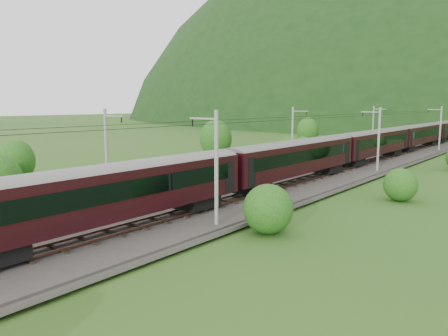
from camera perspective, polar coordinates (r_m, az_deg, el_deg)
The scene contains 14 objects.
ground at distance 35.25m, azimuth -8.81°, elevation -6.03°, with size 600.00×600.00×0.00m, color #28551A.
railbed at distance 42.42m, azimuth 1.20°, elevation -3.27°, with size 14.00×220.00×0.30m, color #38332D.
track_left at distance 43.85m, azimuth -1.29°, elevation -2.59°, with size 2.40×220.00×0.27m.
track_right at distance 40.98m, azimuth 3.87°, elevation -3.39°, with size 2.40×220.00×0.27m.
catenary_left at distance 63.44m, azimuth 8.98°, elevation 4.46°, with size 2.54×192.28×8.00m.
catenary_right at distance 58.36m, azimuth 19.49°, elevation 3.76°, with size 2.54×192.28×8.00m.
overhead_wires at distance 41.57m, azimuth 1.23°, elevation 6.15°, with size 4.83×198.00×0.03m.
mountain_ridge at distance 354.24m, azimuth 14.60°, elevation 6.69°, with size 336.00×280.00×132.00m, color black.
train at distance 67.92m, azimuth 18.96°, elevation 3.62°, with size 3.07×170.75×5.34m.
hazard_post_near at distance 83.64m, azimuth 20.47°, elevation 2.61°, with size 0.17×0.17×1.58m, color red.
hazard_post_far at distance 78.44m, azimuth 19.92°, elevation 2.31°, with size 0.17×0.17×1.61m, color red.
signal at distance 81.10m, azimuth 17.65°, elevation 2.86°, with size 0.22×0.22×2.01m.
vegetation_left at distance 51.94m, azimuth -10.37°, elevation 1.21°, with size 12.50×149.50×6.55m.
vegetation_right at distance 31.23m, azimuth 11.59°, elevation -5.19°, with size 7.87×104.04×3.11m.
Camera 1 is at (25.29, -22.96, 8.71)m, focal length 35.00 mm.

